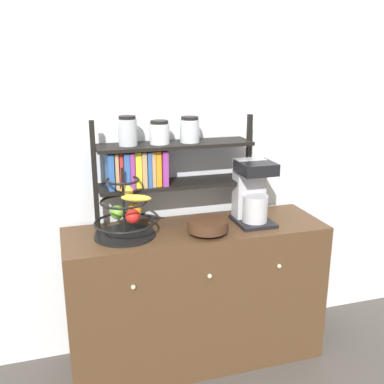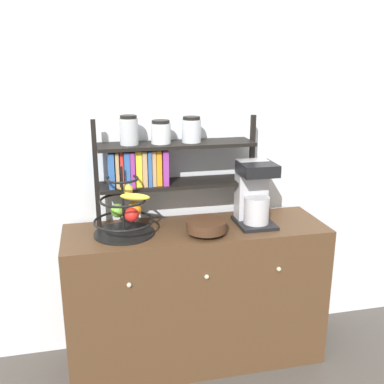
% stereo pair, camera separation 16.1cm
% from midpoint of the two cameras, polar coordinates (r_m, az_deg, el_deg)
% --- Properties ---
extents(ground_plane, '(12.00, 12.00, 0.00)m').
position_cam_midpoint_polar(ground_plane, '(2.57, 3.66, -22.87)').
color(ground_plane, '#47423D').
extents(wall_back, '(7.00, 0.05, 2.60)m').
position_cam_midpoint_polar(wall_back, '(2.47, 1.09, 8.85)').
color(wall_back, silver).
rests_on(wall_back, ground_plane).
extents(sideboard, '(1.37, 0.45, 0.78)m').
position_cam_midpoint_polar(sideboard, '(2.52, 2.42, -12.95)').
color(sideboard, '#4C331E').
rests_on(sideboard, ground_plane).
extents(coffee_maker, '(0.19, 0.23, 0.34)m').
position_cam_midpoint_polar(coffee_maker, '(2.40, 9.80, -0.15)').
color(coffee_maker, black).
rests_on(coffee_maker, sideboard).
extents(fruit_stand, '(0.31, 0.31, 0.35)m').
position_cam_midpoint_polar(fruit_stand, '(2.26, -6.44, -2.56)').
color(fruit_stand, black).
rests_on(fruit_stand, sideboard).
extents(wooden_bowl, '(0.20, 0.20, 0.07)m').
position_cam_midpoint_polar(wooden_bowl, '(2.25, 3.87, -4.41)').
color(wooden_bowl, '#422819').
rests_on(wooden_bowl, sideboard).
extents(shelf_hutch, '(0.85, 0.20, 0.58)m').
position_cam_midpoint_polar(shelf_hutch, '(2.32, -2.43, 4.26)').
color(shelf_hutch, black).
rests_on(shelf_hutch, sideboard).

